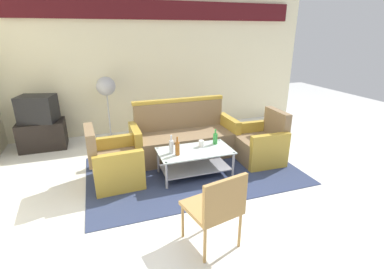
% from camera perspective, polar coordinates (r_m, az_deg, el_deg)
% --- Properties ---
extents(ground_plane, '(14.00, 14.00, 0.00)m').
position_cam_1_polar(ground_plane, '(3.93, 6.01, -11.77)').
color(ground_plane, white).
extents(wall_back, '(6.52, 0.19, 2.80)m').
position_cam_1_polar(wall_back, '(6.26, -5.65, 14.61)').
color(wall_back, beige).
rests_on(wall_back, ground).
extents(rug, '(3.21, 2.03, 0.01)m').
position_cam_1_polar(rug, '(4.49, 0.23, -7.26)').
color(rug, '#2D3856').
rests_on(rug, ground).
extents(couch, '(1.80, 0.75, 0.96)m').
position_cam_1_polar(couch, '(4.91, -1.65, -0.81)').
color(couch, '#7F6647').
rests_on(couch, rug).
extents(armchair_left, '(0.74, 0.79, 0.85)m').
position_cam_1_polar(armchair_left, '(4.19, -15.55, -5.86)').
color(armchair_left, '#7F6647').
rests_on(armchair_left, rug).
extents(armchair_right, '(0.72, 0.78, 0.85)m').
position_cam_1_polar(armchair_right, '(4.85, 13.70, -2.03)').
color(armchair_right, '#7F6647').
rests_on(armchair_right, rug).
extents(coffee_table, '(1.10, 0.60, 0.40)m').
position_cam_1_polar(coffee_table, '(4.25, 0.62, -4.92)').
color(coffee_table, silver).
rests_on(coffee_table, rug).
extents(bottle_clear, '(0.06, 0.06, 0.28)m').
position_cam_1_polar(bottle_clear, '(4.06, -4.19, -2.41)').
color(bottle_clear, silver).
rests_on(bottle_clear, coffee_table).
extents(bottle_green, '(0.07, 0.07, 0.24)m').
position_cam_1_polar(bottle_green, '(4.40, 4.73, -0.79)').
color(bottle_green, '#2D8C38').
rests_on(bottle_green, coffee_table).
extents(bottle_brown, '(0.06, 0.06, 0.27)m').
position_cam_1_polar(bottle_brown, '(4.00, -2.98, -2.79)').
color(bottle_brown, brown).
rests_on(bottle_brown, coffee_table).
extents(cup, '(0.08, 0.08, 0.10)m').
position_cam_1_polar(cup, '(4.30, 1.89, -1.83)').
color(cup, silver).
rests_on(cup, coffee_table).
extents(tv_stand, '(0.80, 0.50, 0.52)m').
position_cam_1_polar(tv_stand, '(5.93, -28.00, -0.07)').
color(tv_stand, black).
rests_on(tv_stand, ground).
extents(television, '(0.69, 0.58, 0.48)m').
position_cam_1_polar(television, '(5.80, -28.79, 4.58)').
color(television, black).
rests_on(television, tv_stand).
extents(pedestal_fan, '(0.36, 0.36, 1.27)m').
position_cam_1_polar(pedestal_fan, '(5.70, -16.97, 8.61)').
color(pedestal_fan, '#2D2D33').
rests_on(pedestal_fan, ground).
extents(wicker_chair, '(0.57, 0.57, 0.84)m').
position_cam_1_polar(wicker_chair, '(2.81, 5.03, -14.11)').
color(wicker_chair, '#AD844C').
rests_on(wicker_chair, ground).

